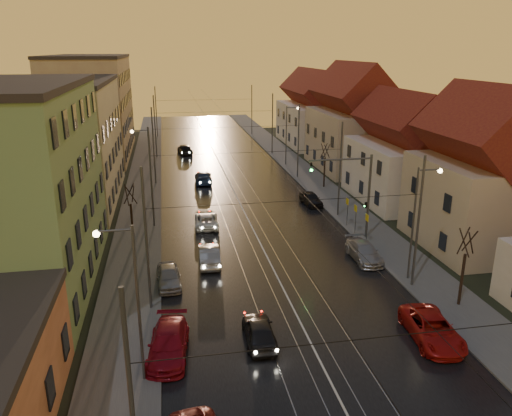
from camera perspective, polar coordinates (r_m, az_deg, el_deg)
ground at (r=25.41m, az=8.72°, el=-19.50°), size 160.00×160.00×0.00m
road at (r=61.34m, az=-3.29°, el=3.34°), size 16.00×120.00×0.04m
sidewalk_left at (r=60.98m, az=-12.67°, el=2.90°), size 4.00×120.00×0.15m
sidewalk_right at (r=63.28m, az=5.75°, el=3.78°), size 4.00×120.00×0.15m
tram_rail_0 at (r=61.12m, az=-5.34°, el=3.27°), size 0.06×120.00×0.03m
tram_rail_1 at (r=61.25m, az=-4.01°, el=3.34°), size 0.06×120.00×0.03m
tram_rail_2 at (r=61.43m, az=-2.58°, el=3.41°), size 0.06×120.00×0.03m
tram_rail_3 at (r=61.63m, az=-1.26°, el=3.47°), size 0.06×120.00×0.03m
apartment_left_1 at (r=35.67m, az=-26.82°, el=1.55°), size 10.00×18.00×13.00m
apartment_left_2 at (r=54.78m, az=-21.19°, el=6.82°), size 10.00×20.00×12.00m
apartment_left_3 at (r=78.11m, az=-18.19°, el=10.83°), size 10.00×24.00×14.00m
house_right_1 at (r=42.83m, az=24.41°, el=2.88°), size 8.67×10.20×10.80m
house_right_2 at (r=53.88m, az=16.64°, el=5.64°), size 9.18×12.24×9.20m
house_right_3 at (r=67.19m, az=11.02°, el=9.35°), size 9.18×14.28×11.50m
house_right_4 at (r=84.17m, az=6.57°, el=10.69°), size 9.18×16.32×10.00m
catenary_pole_l_1 at (r=30.03m, az=-12.41°, el=-3.74°), size 0.16×0.16×9.00m
catenary_pole_r_1 at (r=33.87m, az=18.04°, el=-1.72°), size 0.16×0.16×9.00m
catenary_pole_l_2 at (r=44.34m, az=-11.89°, el=3.30°), size 0.16×0.16×9.00m
catenary_pole_r_2 at (r=47.03m, az=9.58°, el=4.26°), size 0.16×0.16×9.00m
catenary_pole_l_3 at (r=58.99m, az=-11.62°, el=6.88°), size 0.16×0.16×9.00m
catenary_pole_r_3 at (r=61.04m, az=4.86°, el=7.54°), size 0.16×0.16×9.00m
catenary_pole_l_4 at (r=73.79m, az=-11.46°, el=9.03°), size 0.16×0.16×9.00m
catenary_pole_r_4 at (r=75.43m, az=1.88°, el=9.56°), size 0.16×0.16×9.00m
catenary_pole_l_5 at (r=91.63m, az=-11.33°, el=10.69°), size 0.16×0.16×9.00m
catenary_pole_r_5 at (r=92.96m, az=-0.48°, el=11.13°), size 0.16×0.16×9.00m
street_lamp_0 at (r=23.51m, az=-14.18°, el=-9.12°), size 1.75×0.32×8.00m
street_lamp_1 at (r=34.82m, az=18.08°, el=-0.53°), size 1.75×0.32×8.00m
street_lamp_2 at (r=50.11m, az=-12.37°, el=5.38°), size 1.75×0.32×8.00m
street_lamp_3 at (r=67.78m, az=3.74°, el=8.92°), size 1.75×0.32×8.00m
traffic_light_mast at (r=41.36m, az=11.56°, el=2.43°), size 5.30×0.32×7.20m
bare_tree_0 at (r=41.15m, az=-14.03°, el=-0.91°), size 1.09×1.09×5.11m
bare_tree_1 at (r=33.00m, az=22.60°, el=-6.52°), size 1.09×1.09×5.11m
bare_tree_2 at (r=57.26m, az=7.85°, el=4.70°), size 1.09×1.09×5.11m
driving_car_0 at (r=27.86m, az=0.37°, el=-13.88°), size 1.75×4.04×1.36m
driving_car_1 at (r=37.26m, az=-5.37°, el=-5.36°), size 1.64×4.33×1.41m
driving_car_2 at (r=44.92m, az=-5.69°, el=-1.39°), size 2.22×4.48×1.22m
driving_car_3 at (r=59.62m, az=-6.04°, el=3.51°), size 2.12×4.86×1.39m
driving_car_4 at (r=76.59m, az=-8.13°, el=6.69°), size 2.38×4.78×1.56m
parked_left_2 at (r=27.18m, az=-9.98°, el=-15.01°), size 2.51×5.03×1.40m
parked_left_3 at (r=34.39m, az=-9.97°, el=-7.70°), size 1.76×3.95×1.32m
parked_right_0 at (r=29.63m, az=19.48°, el=-12.89°), size 2.79×5.19×1.39m
parked_right_1 at (r=38.64m, az=12.24°, el=-4.91°), size 1.91×4.56×1.32m
parked_right_2 at (r=51.23m, az=6.29°, el=1.06°), size 1.86×3.93×1.30m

